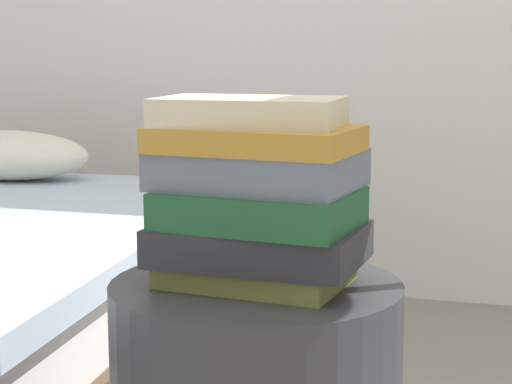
# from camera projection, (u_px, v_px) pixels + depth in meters

# --- Properties ---
(book_olive) EXTENTS (0.27, 0.20, 0.03)m
(book_olive) POSITION_uv_depth(u_px,v_px,m) (256.00, 272.00, 1.30)
(book_olive) COLOR olive
(book_olive) RESTS_ON side_table
(book_charcoal) EXTENTS (0.30, 0.21, 0.05)m
(book_charcoal) POSITION_uv_depth(u_px,v_px,m) (259.00, 243.00, 1.29)
(book_charcoal) COLOR #28282D
(book_charcoal) RESTS_ON book_olive
(book_forest) EXTENTS (0.28, 0.22, 0.05)m
(book_forest) POSITION_uv_depth(u_px,v_px,m) (260.00, 208.00, 1.28)
(book_forest) COLOR #1E512D
(book_forest) RESTS_ON book_charcoal
(book_slate) EXTENTS (0.29, 0.23, 0.05)m
(book_slate) POSITION_uv_depth(u_px,v_px,m) (259.00, 169.00, 1.29)
(book_slate) COLOR slate
(book_slate) RESTS_ON book_forest
(book_ochre) EXTENTS (0.29, 0.21, 0.04)m
(book_ochre) POSITION_uv_depth(u_px,v_px,m) (257.00, 139.00, 1.27)
(book_ochre) COLOR #B7842D
(book_ochre) RESTS_ON book_slate
(book_cream) EXTENTS (0.26, 0.16, 0.04)m
(book_cream) POSITION_uv_depth(u_px,v_px,m) (250.00, 112.00, 1.27)
(book_cream) COLOR beige
(book_cream) RESTS_ON book_ochre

